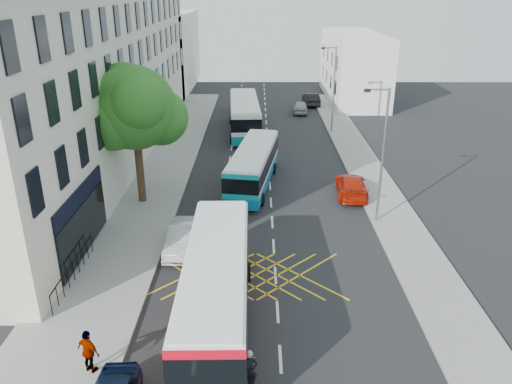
{
  "coord_description": "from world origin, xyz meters",
  "views": [
    {
      "loc": [
        -0.88,
        -15.26,
        13.26
      ],
      "look_at": [
        -0.98,
        11.49,
        2.2
      ],
      "focal_mm": 35.0,
      "sensor_mm": 36.0,
      "label": 1
    }
  ],
  "objects_px": {
    "lamp_near": "(382,150)",
    "motorbike": "(249,372)",
    "bus_far": "(244,115)",
    "parked_car_silver": "(183,238)",
    "pedestrian_far": "(89,352)",
    "distant_car_grey": "(241,106)",
    "distant_car_dark": "(311,99)",
    "distant_car_silver": "(300,107)",
    "bus_mid": "(253,166)",
    "street_tree": "(134,109)",
    "bus_near": "(217,286)",
    "lamp_far": "(333,85)",
    "red_hatchback": "(351,185)"
  },
  "relations": [
    {
      "from": "motorbike",
      "to": "bus_near",
      "type": "bearing_deg",
      "value": 101.73
    },
    {
      "from": "pedestrian_far",
      "to": "lamp_far",
      "type": "bearing_deg",
      "value": -83.33
    },
    {
      "from": "bus_near",
      "to": "pedestrian_far",
      "type": "relative_size",
      "value": 6.41
    },
    {
      "from": "motorbike",
      "to": "distant_car_grey",
      "type": "relative_size",
      "value": 0.46
    },
    {
      "from": "lamp_far",
      "to": "bus_far",
      "type": "distance_m",
      "value": 8.87
    },
    {
      "from": "distant_car_grey",
      "to": "distant_car_silver",
      "type": "relative_size",
      "value": 1.08
    },
    {
      "from": "distant_car_silver",
      "to": "red_hatchback",
      "type": "bearing_deg",
      "value": 97.52
    },
    {
      "from": "motorbike",
      "to": "pedestrian_far",
      "type": "relative_size",
      "value": 1.14
    },
    {
      "from": "bus_far",
      "to": "parked_car_silver",
      "type": "height_order",
      "value": "bus_far"
    },
    {
      "from": "street_tree",
      "to": "pedestrian_far",
      "type": "bearing_deg",
      "value": -84.54
    },
    {
      "from": "street_tree",
      "to": "distant_car_dark",
      "type": "bearing_deg",
      "value": 64.42
    },
    {
      "from": "parked_car_silver",
      "to": "distant_car_dark",
      "type": "bearing_deg",
      "value": 75.91
    },
    {
      "from": "bus_mid",
      "to": "motorbike",
      "type": "distance_m",
      "value": 19.65
    },
    {
      "from": "bus_near",
      "to": "distant_car_dark",
      "type": "relative_size",
      "value": 2.53
    },
    {
      "from": "motorbike",
      "to": "distant_car_dark",
      "type": "xyz_separation_m",
      "value": [
        6.67,
        45.87,
        -0.1
      ]
    },
    {
      "from": "lamp_near",
      "to": "pedestrian_far",
      "type": "height_order",
      "value": "lamp_near"
    },
    {
      "from": "motorbike",
      "to": "distant_car_grey",
      "type": "xyz_separation_m",
      "value": [
        -1.61,
        42.47,
        -0.24
      ]
    },
    {
      "from": "street_tree",
      "to": "distant_car_silver",
      "type": "relative_size",
      "value": 2.2
    },
    {
      "from": "motorbike",
      "to": "lamp_near",
      "type": "bearing_deg",
      "value": 54.31
    },
    {
      "from": "pedestrian_far",
      "to": "distant_car_grey",
      "type": "bearing_deg",
      "value": -67.22
    },
    {
      "from": "distant_car_grey",
      "to": "bus_mid",
      "type": "bearing_deg",
      "value": -91.64
    },
    {
      "from": "street_tree",
      "to": "bus_mid",
      "type": "xyz_separation_m",
      "value": [
        7.31,
        3.05,
        -4.81
      ]
    },
    {
      "from": "parked_car_silver",
      "to": "distant_car_dark",
      "type": "distance_m",
      "value": 37.09
    },
    {
      "from": "lamp_near",
      "to": "pedestrian_far",
      "type": "xyz_separation_m",
      "value": [
        -13.2,
        -12.82,
        -3.59
      ]
    },
    {
      "from": "street_tree",
      "to": "parked_car_silver",
      "type": "xyz_separation_m",
      "value": [
        3.61,
        -6.33,
        -5.58
      ]
    },
    {
      "from": "bus_near",
      "to": "distant_car_grey",
      "type": "relative_size",
      "value": 2.61
    },
    {
      "from": "parked_car_silver",
      "to": "red_hatchback",
      "type": "height_order",
      "value": "parked_car_silver"
    },
    {
      "from": "distant_car_dark",
      "to": "pedestrian_far",
      "type": "distance_m",
      "value": 46.76
    },
    {
      "from": "distant_car_grey",
      "to": "lamp_near",
      "type": "bearing_deg",
      "value": -78.31
    },
    {
      "from": "bus_near",
      "to": "motorbike",
      "type": "relative_size",
      "value": 5.62
    },
    {
      "from": "lamp_far",
      "to": "bus_near",
      "type": "relative_size",
      "value": 0.71
    },
    {
      "from": "bus_mid",
      "to": "bus_near",
      "type": "bearing_deg",
      "value": -86.2
    },
    {
      "from": "bus_near",
      "to": "bus_mid",
      "type": "relative_size",
      "value": 1.1
    },
    {
      "from": "street_tree",
      "to": "distant_car_grey",
      "type": "height_order",
      "value": "street_tree"
    },
    {
      "from": "bus_near",
      "to": "distant_car_silver",
      "type": "xyz_separation_m",
      "value": [
        6.49,
        37.72,
        -0.98
      ]
    },
    {
      "from": "distant_car_silver",
      "to": "lamp_far",
      "type": "bearing_deg",
      "value": 109.34
    },
    {
      "from": "lamp_far",
      "to": "pedestrian_far",
      "type": "xyz_separation_m",
      "value": [
        -13.2,
        -32.82,
        -3.59
      ]
    },
    {
      "from": "motorbike",
      "to": "pedestrian_far",
      "type": "xyz_separation_m",
      "value": [
        -5.83,
        0.81,
        0.19
      ]
    },
    {
      "from": "lamp_near",
      "to": "bus_far",
      "type": "distance_m",
      "value": 22.05
    },
    {
      "from": "lamp_near",
      "to": "distant_car_silver",
      "type": "relative_size",
      "value": 2.0
    },
    {
      "from": "bus_mid",
      "to": "distant_car_silver",
      "type": "height_order",
      "value": "bus_mid"
    },
    {
      "from": "lamp_far",
      "to": "distant_car_silver",
      "type": "bearing_deg",
      "value": 105.67
    },
    {
      "from": "bus_mid",
      "to": "distant_car_silver",
      "type": "relative_size",
      "value": 2.57
    },
    {
      "from": "bus_mid",
      "to": "distant_car_grey",
      "type": "distance_m",
      "value": 22.9
    },
    {
      "from": "lamp_far",
      "to": "distant_car_dark",
      "type": "xyz_separation_m",
      "value": [
        -0.7,
        12.24,
        -3.88
      ]
    },
    {
      "from": "bus_near",
      "to": "distant_car_grey",
      "type": "distance_m",
      "value": 38.37
    },
    {
      "from": "motorbike",
      "to": "distant_car_dark",
      "type": "relative_size",
      "value": 0.45
    },
    {
      "from": "lamp_near",
      "to": "motorbike",
      "type": "distance_m",
      "value": 15.95
    },
    {
      "from": "motorbike",
      "to": "distant_car_dark",
      "type": "distance_m",
      "value": 46.35
    },
    {
      "from": "street_tree",
      "to": "bus_mid",
      "type": "relative_size",
      "value": 0.86
    }
  ]
}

